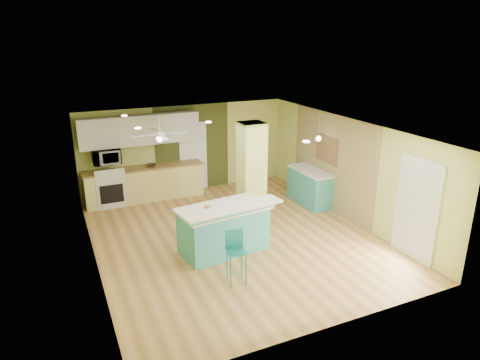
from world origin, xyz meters
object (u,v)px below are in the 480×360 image
object	(u,v)px
peninsula	(224,228)
canister	(208,208)
side_counter	(310,187)
bar_stool	(235,248)
fruit_bowl	(151,165)

from	to	relation	value
peninsula	canister	distance (m)	0.67
peninsula	side_counter	size ratio (longest dim) A/B	1.49
peninsula	canister	xyz separation A→B (m)	(-0.38, -0.08, 0.55)
side_counter	canister	world-z (taller)	canister
bar_stool	peninsula	bearing A→B (deg)	86.22
side_counter	fruit_bowl	xyz separation A→B (m)	(-3.82, 2.08, 0.50)
side_counter	fruit_bowl	world-z (taller)	fruit_bowl
peninsula	bar_stool	distance (m)	1.22
peninsula	bar_stool	xyz separation A→B (m)	(-0.26, -1.18, 0.16)
canister	peninsula	bearing A→B (deg)	11.89
side_counter	peninsula	bearing A→B (deg)	-153.44
fruit_bowl	canister	world-z (taller)	canister
bar_stool	side_counter	xyz separation A→B (m)	(3.41, 2.76, -0.21)
bar_stool	side_counter	distance (m)	4.40
bar_stool	canister	bearing A→B (deg)	104.79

